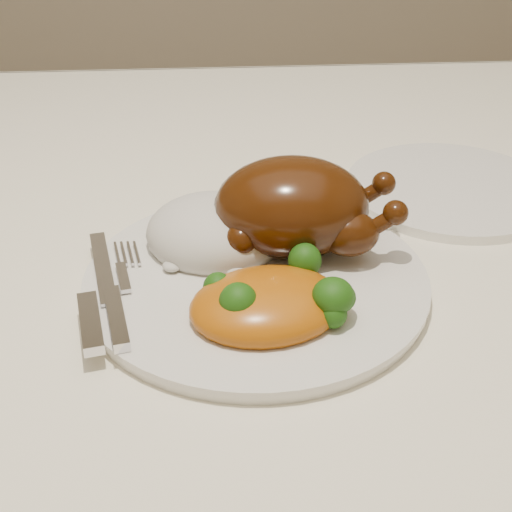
{
  "coord_description": "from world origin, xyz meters",
  "views": [
    {
      "loc": [
        0.02,
        -0.67,
        1.13
      ],
      "look_at": [
        0.06,
        -0.14,
        0.8
      ],
      "focal_mm": 50.0,
      "sensor_mm": 36.0,
      "label": 1
    }
  ],
  "objects": [
    {
      "name": "side_plate",
      "position": [
        0.29,
        0.03,
        0.77
      ],
      "size": [
        0.28,
        0.28,
        0.01
      ],
      "primitive_type": "cylinder",
      "rotation": [
        0.0,
        0.0,
        0.25
      ],
      "color": "white",
      "rests_on": "tablecloth"
    },
    {
      "name": "mac_and_cheese",
      "position": [
        0.07,
        -0.2,
        0.79
      ],
      "size": [
        0.15,
        0.12,
        0.05
      ],
      "rotation": [
        0.0,
        0.0,
        0.19
      ],
      "color": "#C36B0C",
      "rests_on": "dinner_plate"
    },
    {
      "name": "cutlery",
      "position": [
        -0.07,
        -0.18,
        0.79
      ],
      "size": [
        0.05,
        0.18,
        0.01
      ],
      "rotation": [
        0.0,
        0.0,
        0.2
      ],
      "color": "silver",
      "rests_on": "dinner_plate"
    },
    {
      "name": "rice_mound",
      "position": [
        0.02,
        -0.09,
        0.79
      ],
      "size": [
        0.15,
        0.14,
        0.07
      ],
      "rotation": [
        0.0,
        0.0,
        -0.22
      ],
      "color": "silver",
      "rests_on": "dinner_plate"
    },
    {
      "name": "tablecloth",
      "position": [
        0.0,
        0.0,
        0.74
      ],
      "size": [
        1.73,
        1.03,
        0.18
      ],
      "color": "white",
      "rests_on": "dining_table"
    },
    {
      "name": "dining_table",
      "position": [
        0.0,
        0.0,
        0.67
      ],
      "size": [
        1.6,
        0.9,
        0.76
      ],
      "color": "brown",
      "rests_on": "floor"
    },
    {
      "name": "roast_chicken",
      "position": [
        0.1,
        -0.1,
        0.82
      ],
      "size": [
        0.18,
        0.12,
        0.09
      ],
      "rotation": [
        0.0,
        0.0,
        -0.05
      ],
      "color": "#411F07",
      "rests_on": "dinner_plate"
    },
    {
      "name": "dinner_plate",
      "position": [
        0.06,
        -0.14,
        0.77
      ],
      "size": [
        0.32,
        0.32,
        0.01
      ],
      "primitive_type": "cylinder",
      "rotation": [
        0.0,
        0.0,
        0.04
      ],
      "color": "white",
      "rests_on": "tablecloth"
    }
  ]
}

